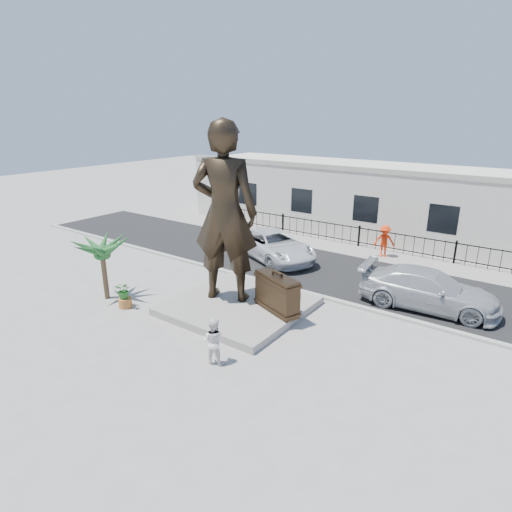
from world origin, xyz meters
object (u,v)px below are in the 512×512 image
Objects in this scene: statue at (225,213)px; tourist at (214,341)px; suitcase at (277,293)px; car_white at (274,245)px.

statue reaches higher than tourist.
suitcase is 1.35× the size of tourist.
statue is 3.83m from suitcase.
statue is 7.11m from car_white.
tourist is 10.80m from car_white.
car_white is (-4.23, 9.93, 0.01)m from tourist.
car_white is at bearing -96.98° from statue.
statue is 1.29× the size of car_white.
tourist is (2.58, -3.79, -3.19)m from statue.
tourist is 0.28× the size of car_white.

